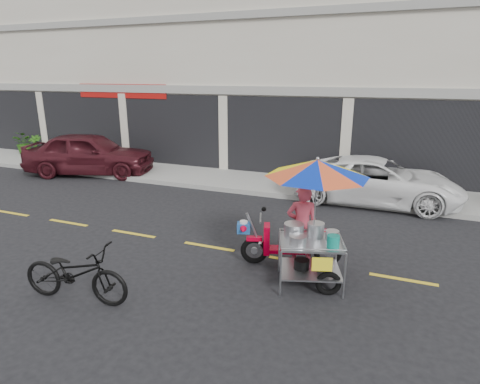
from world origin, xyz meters
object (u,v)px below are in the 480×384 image
at_px(white_pickup, 377,181).
at_px(near_bicycle, 75,273).
at_px(food_vendor_rig, 309,202).
at_px(maroon_sedan, 90,154).

distance_m(white_pickup, near_bicycle, 8.61).
bearing_deg(food_vendor_rig, white_pickup, 62.36).
bearing_deg(maroon_sedan, white_pickup, -105.68).
bearing_deg(food_vendor_rig, near_bicycle, -163.89).
height_order(white_pickup, near_bicycle, white_pickup).
height_order(maroon_sedan, white_pickup, maroon_sedan).
xyz_separation_m(white_pickup, near_bicycle, (-4.27, -7.47, -0.16)).
bearing_deg(near_bicycle, white_pickup, -37.00).
distance_m(maroon_sedan, near_bicycle, 9.31).
bearing_deg(white_pickup, food_vendor_rig, 169.42).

